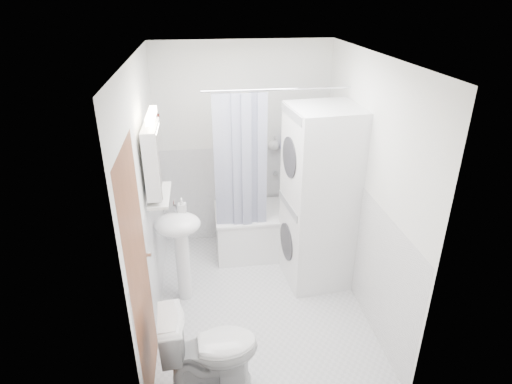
{
  "coord_description": "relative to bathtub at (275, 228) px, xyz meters",
  "views": [
    {
      "loc": [
        -0.5,
        -3.44,
        2.87
      ],
      "look_at": [
        -0.01,
        0.15,
        1.15
      ],
      "focal_mm": 30.0,
      "sensor_mm": 36.0,
      "label": 1
    }
  ],
  "objects": [
    {
      "name": "floor",
      "position": [
        -0.32,
        -0.92,
        -0.3
      ],
      "size": [
        2.6,
        2.6,
        0.0
      ],
      "primitive_type": "plane",
      "color": "silver",
      "rests_on": "ground"
    },
    {
      "name": "room_walls",
      "position": [
        -0.32,
        -0.92,
        1.19
      ],
      "size": [
        2.6,
        2.6,
        2.6
      ],
      "color": "white",
      "rests_on": "ground"
    },
    {
      "name": "wainscot",
      "position": [
        -0.32,
        -0.63,
        0.3
      ],
      "size": [
        1.98,
        2.58,
        2.58
      ],
      "color": "white",
      "rests_on": "ground"
    },
    {
      "name": "door",
      "position": [
        -1.27,
        -1.47,
        0.7
      ],
      "size": [
        0.05,
        2.0,
        2.0
      ],
      "color": "brown",
      "rests_on": "ground"
    },
    {
      "name": "bathtub",
      "position": [
        0.0,
        0.0,
        0.0
      ],
      "size": [
        1.41,
        0.67,
        0.54
      ],
      "color": "white",
      "rests_on": "ground"
    },
    {
      "name": "tub_spout",
      "position": [
        0.2,
        0.33,
        0.56
      ],
      "size": [
        0.04,
        0.12,
        0.04
      ],
      "primitive_type": "cylinder",
      "rotation": [
        1.57,
        0.0,
        0.0
      ],
      "color": "silver",
      "rests_on": "room_walls"
    },
    {
      "name": "curtain_rod",
      "position": [
        0.0,
        -0.27,
        1.7
      ],
      "size": [
        1.59,
        0.02,
        0.02
      ],
      "primitive_type": "cylinder",
      "rotation": [
        0.0,
        1.57,
        0.0
      ],
      "color": "silver",
      "rests_on": "room_walls"
    },
    {
      "name": "shower_curtain",
      "position": [
        -0.42,
        -0.27,
        0.95
      ],
      "size": [
        0.55,
        0.02,
        1.45
      ],
      "color": "#151D4C",
      "rests_on": "curtain_rod"
    },
    {
      "name": "sink",
      "position": [
        -1.08,
        -0.75,
        0.41
      ],
      "size": [
        0.44,
        0.37,
        1.04
      ],
      "color": "white",
      "rests_on": "ground"
    },
    {
      "name": "medicine_cabinet",
      "position": [
        -1.23,
        -0.82,
        1.27
      ],
      "size": [
        0.13,
        0.5,
        0.71
      ],
      "color": "white",
      "rests_on": "room_walls"
    },
    {
      "name": "shelf",
      "position": [
        -1.21,
        -0.82,
        0.9
      ],
      "size": [
        0.18,
        0.54,
        0.02
      ],
      "primitive_type": "cube",
      "color": "silver",
      "rests_on": "room_walls"
    },
    {
      "name": "shower_caddy",
      "position": [
        0.25,
        0.32,
        0.85
      ],
      "size": [
        0.22,
        0.06,
        0.02
      ],
      "primitive_type": "cube",
      "color": "silver",
      "rests_on": "room_walls"
    },
    {
      "name": "towel",
      "position": [
        -1.26,
        -0.19,
        1.07
      ],
      "size": [
        0.07,
        0.32,
        0.78
      ],
      "color": "maroon",
      "rests_on": "room_walls"
    },
    {
      "name": "washer_dryer",
      "position": [
        0.35,
        -0.59,
        0.65
      ],
      "size": [
        0.74,
        0.73,
        1.9
      ],
      "rotation": [
        0.0,
        0.0,
        0.1
      ],
      "color": "white",
      "rests_on": "ground"
    },
    {
      "name": "toilet",
      "position": [
        -0.84,
        -1.88,
        0.07
      ],
      "size": [
        0.78,
        0.47,
        0.73
      ],
      "primitive_type": "imported",
      "rotation": [
        0.0,
        0.0,
        1.64
      ],
      "color": "white",
      "rests_on": "ground"
    },
    {
      "name": "soap_pump",
      "position": [
        -1.03,
        -0.67,
        0.65
      ],
      "size": [
        0.08,
        0.17,
        0.08
      ],
      "primitive_type": "imported",
      "color": "gray",
      "rests_on": "sink"
    },
    {
      "name": "shelf_bottle",
      "position": [
        -1.21,
        -0.97,
        0.95
      ],
      "size": [
        0.07,
        0.18,
        0.07
      ],
      "primitive_type": "imported",
      "color": "gray",
      "rests_on": "shelf"
    },
    {
      "name": "shelf_cup",
      "position": [
        -1.21,
        -0.7,
        0.97
      ],
      "size": [
        0.1,
        0.09,
        0.1
      ],
      "primitive_type": "imported",
      "color": "gray",
      "rests_on": "shelf"
    },
    {
      "name": "shampoo_a",
      "position": [
        0.03,
        0.32,
        0.93
      ],
      "size": [
        0.13,
        0.17,
        0.13
      ],
      "primitive_type": "imported",
      "color": "gray",
      "rests_on": "shower_caddy"
    },
    {
      "name": "shampoo_b",
      "position": [
        0.15,
        0.32,
        0.9
      ],
      "size": [
        0.08,
        0.21,
        0.08
      ],
      "primitive_type": "imported",
      "color": "#2F2AA8",
      "rests_on": "shower_caddy"
    }
  ]
}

